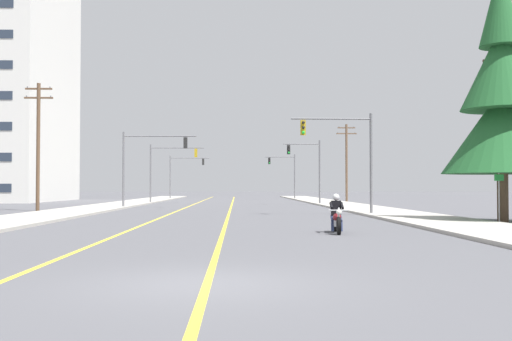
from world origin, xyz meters
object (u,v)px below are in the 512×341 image
traffic_signal_mid_left (166,164)px  street_sign (499,192)px  traffic_signal_near_right (348,148)px  utility_pole_right_near (503,130)px  traffic_signal_near_left (145,157)px  utility_pole_right_far (347,160)px  traffic_signal_mid_right (309,163)px  motorcycle_with_rider (337,217)px  traffic_signal_far_left (182,170)px  conifer_tree_right_verge_near (502,103)px  traffic_signal_far_right (286,170)px  utility_pole_left_near (38,142)px

traffic_signal_mid_left → street_sign: size_ratio=2.58×
traffic_signal_near_right → utility_pole_right_near: (6.48, -6.97, 0.43)m
traffic_signal_near_left → utility_pole_right_far: size_ratio=0.71×
street_sign → traffic_signal_mid_left: bearing=118.3°
traffic_signal_mid_right → street_sign: size_ratio=2.58×
traffic_signal_near_left → street_sign: 29.40m
motorcycle_with_rider → street_sign: size_ratio=0.91×
traffic_signal_far_left → utility_pole_right_far: 27.98m
traffic_signal_mid_right → conifer_tree_right_verge_near: (5.96, -28.92, 1.82)m
traffic_signal_far_right → utility_pole_left_near: bearing=-117.9°
traffic_signal_near_left → traffic_signal_mid_left: size_ratio=1.00×
traffic_signal_mid_right → utility_pole_right_near: utility_pole_right_near is taller
traffic_signal_mid_right → utility_pole_left_near: size_ratio=0.68×
motorcycle_with_rider → utility_pole_left_near: 28.07m
traffic_signal_mid_left → utility_pole_right_near: (20.68, -34.63, 0.38)m
traffic_signal_far_right → utility_pole_right_far: (5.47, -15.91, 0.66)m
utility_pole_right_near → conifer_tree_right_verge_near: 1.43m
traffic_signal_near_left → traffic_signal_mid_right: 16.74m
utility_pole_right_far → traffic_signal_mid_left: bearing=-171.2°
traffic_signal_mid_left → utility_pole_left_near: utility_pole_left_near is taller
utility_pole_right_near → utility_pole_left_near: (-27.41, 14.05, 0.38)m
traffic_signal_near_right → traffic_signal_near_left: bearing=137.7°
traffic_signal_mid_right → traffic_signal_far_right: (-0.21, 25.16, 0.04)m
traffic_signal_far_right → traffic_signal_mid_right: bearing=-89.5°
traffic_signal_near_right → conifer_tree_right_verge_near: bearing=-50.4°
traffic_signal_mid_left → utility_pole_right_far: bearing=8.8°
motorcycle_with_rider → utility_pole_left_near: utility_pole_left_near is taller
traffic_signal_mid_right → utility_pole_right_far: bearing=60.4°
traffic_signal_near_left → traffic_signal_far_left: size_ratio=1.00×
traffic_signal_mid_right → utility_pole_right_near: size_ratio=0.74×
traffic_signal_far_right → utility_pole_left_near: size_ratio=0.68×
traffic_signal_mid_left → utility_pole_right_near: bearing=-59.2°
motorcycle_with_rider → traffic_signal_mid_left: (-11.17, 41.75, 3.56)m
traffic_signal_mid_right → utility_pole_right_near: bearing=-77.6°
utility_pole_right_near → street_sign: (-1.06, -1.83, -3.03)m
traffic_signal_near_right → traffic_signal_far_right: 46.61m
traffic_signal_mid_right → utility_pole_right_far: size_ratio=0.71×
traffic_signal_near_left → utility_pole_left_near: utility_pole_left_near is taller
motorcycle_with_rider → utility_pole_right_far: 45.78m
traffic_signal_mid_right → traffic_signal_mid_left: bearing=156.7°
traffic_signal_far_left → motorcycle_with_rider: bearing=-79.8°
motorcycle_with_rider → traffic_signal_mid_left: 43.37m
traffic_signal_far_right → conifer_tree_right_verge_near: bearing=-83.5°
traffic_signal_near_right → traffic_signal_mid_right: size_ratio=1.00×
traffic_signal_far_right → street_sign: traffic_signal_far_right is taller
traffic_signal_far_left → utility_pole_left_near: (-6.29, -43.05, 0.77)m
traffic_signal_near_right → traffic_signal_far_right: size_ratio=1.00×
traffic_signal_mid_left → traffic_signal_far_left: bearing=91.1°
traffic_signal_mid_right → conifer_tree_right_verge_near: conifer_tree_right_verge_near is taller
traffic_signal_near_left → utility_pole_left_near: bearing=-139.0°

